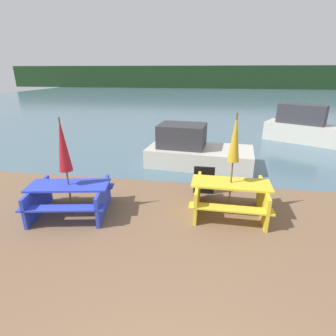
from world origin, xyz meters
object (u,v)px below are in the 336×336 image
object	(u,v)px
picnic_table_blue	(70,196)
umbrella_crimson	(63,146)
boat	(195,151)
signboard	(204,180)
boat_second	(314,130)
umbrella_gold	(235,139)
picnic_table_yellow	(230,195)

from	to	relation	value
picnic_table_blue	umbrella_crimson	distance (m)	1.19
boat	signboard	xyz separation A→B (m)	(0.39, -2.28, -0.14)
boat_second	boat	bearing A→B (deg)	-114.88
boat	signboard	bearing A→B (deg)	-74.41
picnic_table_blue	umbrella_gold	size ratio (longest dim) A/B	0.86
picnic_table_blue	boat	world-z (taller)	boat
umbrella_crimson	boat_second	world-z (taller)	umbrella_crimson
boat_second	signboard	distance (m)	7.75
umbrella_gold	boat	size ratio (longest dim) A/B	0.62
signboard	umbrella_gold	bearing A→B (deg)	-58.22
boat	boat_second	distance (m)	6.43
umbrella_gold	boat_second	xyz separation A→B (m)	(4.17, 7.08, -1.16)
picnic_table_yellow	boat	world-z (taller)	boat
picnic_table_yellow	boat_second	world-z (taller)	boat_second
umbrella_gold	boat_second	size ratio (longest dim) A/B	0.51
umbrella_crimson	boat_second	xyz separation A→B (m)	(7.79, 7.65, -1.01)
picnic_table_yellow	boat_second	xyz separation A→B (m)	(4.17, 7.08, 0.16)
umbrella_gold	boat_second	bearing A→B (deg)	59.49
umbrella_gold	boat_second	world-z (taller)	umbrella_gold
picnic_table_blue	boat	distance (m)	4.65
picnic_table_blue	umbrella_gold	distance (m)	3.90
picnic_table_yellow	boat	distance (m)	3.42
umbrella_gold	boat	world-z (taller)	umbrella_gold
picnic_table_blue	picnic_table_yellow	size ratio (longest dim) A/B	1.12
picnic_table_yellow	umbrella_crimson	size ratio (longest dim) A/B	0.80
umbrella_gold	signboard	xyz separation A→B (m)	(-0.61, 0.99, -1.41)
boat	picnic_table_yellow	bearing A→B (deg)	-67.05
picnic_table_yellow	signboard	distance (m)	1.17
picnic_table_blue	signboard	xyz separation A→B (m)	(3.00, 1.56, -0.07)
picnic_table_yellow	boat	bearing A→B (deg)	107.01
boat_second	signboard	bearing A→B (deg)	-99.41
picnic_table_blue	boat	size ratio (longest dim) A/B	0.54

